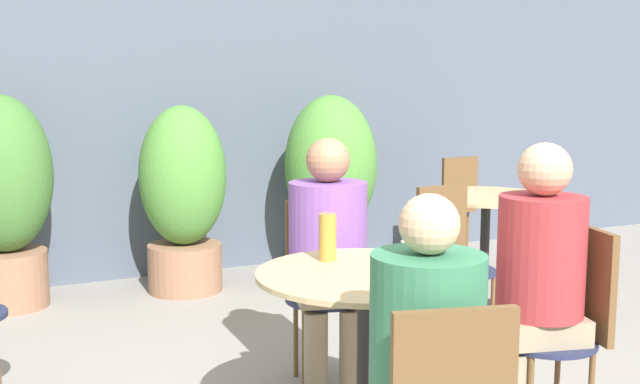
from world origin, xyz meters
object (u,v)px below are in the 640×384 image
(bistro_chair_1, at_px, (569,316))
(bistro_chair_5, at_px, (450,251))
(bistro_chair_2, at_px, (322,274))
(seated_person_1, at_px, (537,270))
(potted_plant_2, at_px, (331,174))
(potted_plant_1, at_px, (183,194))
(seated_person_0, at_px, (425,354))
(potted_plant_0, at_px, (5,194))
(cafe_table_near, at_px, (365,311))
(seated_person_2, at_px, (328,245))
(bistro_chair_4, at_px, (453,201))
(beer_glass_0, at_px, (410,263))
(beer_glass_1, at_px, (328,237))
(cafe_table_far, at_px, (486,218))

(bistro_chair_1, height_order, bistro_chair_5, same)
(bistro_chair_2, bearing_deg, bistro_chair_1, -45.00)
(seated_person_1, xyz_separation_m, potted_plant_2, (0.46, 2.82, 0.06))
(bistro_chair_1, bearing_deg, potted_plant_2, -172.25)
(bistro_chair_2, height_order, potted_plant_1, potted_plant_1)
(bistro_chair_1, height_order, potted_plant_2, potted_plant_2)
(seated_person_0, distance_m, potted_plant_0, 3.57)
(cafe_table_near, xyz_separation_m, bistro_chair_2, (0.21, 0.81, -0.07))
(seated_person_2, relative_size, potted_plant_1, 0.92)
(seated_person_1, bearing_deg, cafe_table_near, -90.00)
(bistro_chair_4, height_order, beer_glass_0, beer_glass_0)
(beer_glass_1, bearing_deg, bistro_chair_1, -26.81)
(bistro_chair_5, distance_m, seated_person_2, 0.98)
(bistro_chair_2, height_order, seated_person_2, seated_person_2)
(bistro_chair_2, xyz_separation_m, bistro_chair_4, (1.94, 1.68, 0.00))
(cafe_table_near, relative_size, cafe_table_far, 0.98)
(bistro_chair_5, distance_m, seated_person_0, 2.08)
(potted_plant_0, bearing_deg, beer_glass_0, -68.38)
(beer_glass_0, xyz_separation_m, potted_plant_0, (-1.19, 2.99, -0.08))
(beer_glass_0, bearing_deg, bistro_chair_1, 1.58)
(cafe_table_far, bearing_deg, cafe_table_near, -139.22)
(bistro_chair_5, relative_size, potted_plant_2, 0.64)
(bistro_chair_2, height_order, bistro_chair_5, same)
(bistro_chair_4, height_order, seated_person_2, seated_person_2)
(bistro_chair_2, height_order, potted_plant_0, potted_plant_0)
(cafe_table_near, bearing_deg, bistro_chair_5, 42.59)
(bistro_chair_4, xyz_separation_m, seated_person_1, (-1.47, -2.67, 0.20))
(cafe_table_far, height_order, seated_person_2, seated_person_2)
(seated_person_0, height_order, potted_plant_0, potted_plant_0)
(seated_person_2, distance_m, beer_glass_1, 0.51)
(beer_glass_0, height_order, potted_plant_2, potted_plant_2)
(bistro_chair_4, bearing_deg, beer_glass_0, 49.49)
(cafe_table_far, relative_size, potted_plant_0, 0.61)
(seated_person_0, bearing_deg, bistro_chair_5, -112.66)
(bistro_chair_1, bearing_deg, bistro_chair_5, -178.14)
(potted_plant_1, bearing_deg, seated_person_0, -93.06)
(bistro_chair_2, bearing_deg, potted_plant_1, 110.34)
(cafe_table_far, distance_m, bistro_chair_4, 1.19)
(cafe_table_far, xyz_separation_m, seated_person_2, (-1.47, -0.74, 0.10))
(bistro_chair_2, relative_size, bistro_chair_5, 1.00)
(bistro_chair_1, relative_size, bistro_chair_2, 1.00)
(cafe_table_far, height_order, bistro_chair_1, bistro_chair_1)
(bistro_chair_2, height_order, bistro_chair_4, same)
(bistro_chair_4, distance_m, seated_person_1, 3.05)
(seated_person_1, height_order, beer_glass_0, seated_person_1)
(seated_person_1, distance_m, potted_plant_1, 2.91)
(beer_glass_1, xyz_separation_m, potted_plant_1, (0.05, 2.44, -0.16))
(bistro_chair_1, height_order, bistro_chair_2, same)
(beer_glass_1, bearing_deg, beer_glass_0, -77.63)
(seated_person_2, height_order, beer_glass_0, seated_person_2)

